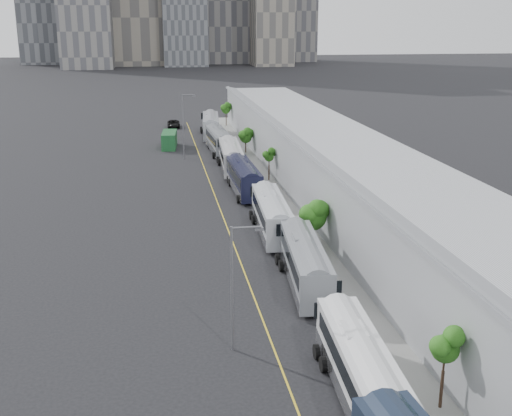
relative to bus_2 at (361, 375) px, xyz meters
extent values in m
cube|color=gray|center=(6.91, 22.19, -1.46)|extent=(10.00, 170.00, 0.12)
cube|color=gold|center=(-3.59, 22.19, -1.51)|extent=(0.12, 160.00, 0.02)
cube|color=gray|center=(10.91, 22.19, 1.88)|extent=(12.00, 160.00, 6.80)
cube|color=gray|center=(10.91, 22.19, 4.33)|extent=(12.45, 160.40, 2.57)
cube|color=gray|center=(5.01, 22.19, 5.48)|extent=(0.30, 160.00, 0.40)
cube|color=white|center=(0.00, 0.02, 0.31)|extent=(3.21, 12.48, 2.99)
cube|color=black|center=(0.00, -0.17, 0.84)|extent=(3.18, 11.00, 1.02)
cube|color=silver|center=(0.00, 0.02, -0.65)|extent=(3.23, 12.23, 0.96)
cube|color=white|center=(0.00, 1.45, 1.94)|extent=(1.36, 2.16, 0.28)
cube|color=slate|center=(0.70, 15.96, 0.34)|extent=(3.63, 12.73, 3.04)
cube|color=black|center=(0.70, 15.76, 0.88)|extent=(3.55, 11.24, 1.03)
cube|color=silver|center=(0.70, 15.96, -0.64)|extent=(3.65, 12.48, 0.97)
cube|color=slate|center=(0.70, 17.41, 2.00)|extent=(1.44, 2.23, 0.29)
cube|color=silver|center=(0.47, 29.01, 0.37)|extent=(3.25, 12.88, 3.09)
cube|color=black|center=(0.47, 28.81, 0.92)|extent=(3.22, 11.35, 1.05)
cube|color=silver|center=(0.47, 29.01, -0.62)|extent=(3.27, 12.63, 0.99)
cube|color=silver|center=(0.47, 30.48, 2.06)|extent=(1.39, 2.23, 0.29)
cube|color=black|center=(-0.02, 44.88, 0.36)|extent=(2.78, 12.75, 3.08)
cube|color=black|center=(-0.02, 44.68, 0.91)|extent=(2.81, 11.23, 1.05)
cube|color=silver|center=(-0.02, 44.88, -0.63)|extent=(2.81, 12.50, 0.99)
cube|color=black|center=(-0.02, 46.34, 2.05)|extent=(1.31, 2.17, 0.29)
cube|color=silver|center=(-0.05, 56.98, 0.42)|extent=(3.32, 13.27, 3.19)
cube|color=black|center=(-0.05, 56.77, 1.00)|extent=(3.30, 11.69, 1.08)
cube|color=silver|center=(-0.05, 56.98, -0.60)|extent=(3.35, 13.01, 1.02)
cube|color=silver|center=(-0.05, 58.49, 2.17)|extent=(1.43, 2.29, 0.30)
cube|color=slate|center=(-0.39, 70.01, 0.37)|extent=(3.06, 12.86, 3.09)
cube|color=black|center=(-0.39, 69.81, 0.93)|extent=(3.06, 11.33, 1.05)
cube|color=silver|center=(-0.39, 70.01, -0.62)|extent=(3.09, 12.61, 0.99)
cube|color=slate|center=(-0.39, 71.48, 2.06)|extent=(1.36, 2.21, 0.29)
cube|color=#A2A5AC|center=(-0.26, 84.43, 0.51)|extent=(3.91, 13.92, 3.33)
cube|color=black|center=(-0.26, 84.22, 1.11)|extent=(3.83, 12.28, 1.13)
cube|color=silver|center=(-0.26, 84.43, -0.55)|extent=(3.92, 13.65, 1.06)
cube|color=#A2A5AC|center=(-0.26, 86.01, 2.33)|extent=(1.57, 2.43, 0.32)
cylinder|color=black|center=(3.96, -1.55, 0.43)|extent=(0.18, 0.18, 3.91)
sphere|color=#214E12|center=(3.96, -1.55, 2.29)|extent=(1.51, 1.51, 1.51)
cylinder|color=black|center=(3.48, 24.50, 0.05)|extent=(0.18, 0.18, 3.15)
sphere|color=#214E12|center=(3.48, 24.50, 1.73)|extent=(2.46, 2.46, 2.46)
cylinder|color=black|center=(4.09, 50.23, 0.21)|extent=(0.18, 0.18, 3.46)
sphere|color=#214E12|center=(4.09, 50.23, 1.83)|extent=(1.24, 1.24, 1.24)
cylinder|color=black|center=(3.74, 68.58, -0.11)|extent=(0.18, 0.18, 2.83)
sphere|color=#214E12|center=(3.74, 68.58, 1.37)|extent=(1.94, 1.94, 1.94)
cylinder|color=black|center=(3.84, 95.92, 0.30)|extent=(0.18, 0.18, 3.65)
sphere|color=#214E12|center=(3.84, 95.92, 2.08)|extent=(1.74, 1.74, 1.74)
cylinder|color=#59595E|center=(-6.18, 6.62, 2.56)|extent=(0.18, 0.18, 8.17)
cylinder|color=#59595E|center=(-5.28, 6.62, 6.55)|extent=(1.80, 0.14, 0.14)
cube|color=#59595E|center=(-4.48, 6.62, 6.40)|extent=(0.50, 0.22, 0.18)
cylinder|color=#59595E|center=(-6.05, 65.90, 3.31)|extent=(0.18, 0.18, 9.66)
cylinder|color=#59595E|center=(-5.15, 65.90, 8.04)|extent=(1.80, 0.14, 0.14)
cube|color=#59595E|center=(-4.35, 65.90, 7.89)|extent=(0.50, 0.22, 0.18)
cube|color=#154621|center=(-7.93, 75.28, -0.24)|extent=(2.81, 7.03, 2.57)
imported|color=black|center=(-6.47, 96.08, -0.81)|extent=(2.43, 5.18, 1.43)
camera|label=1|loc=(-10.53, -29.48, 18.40)|focal=45.00mm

